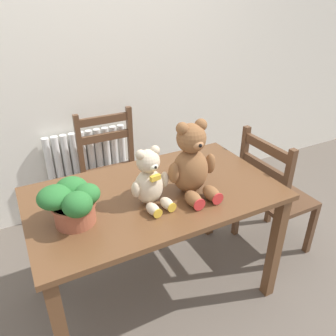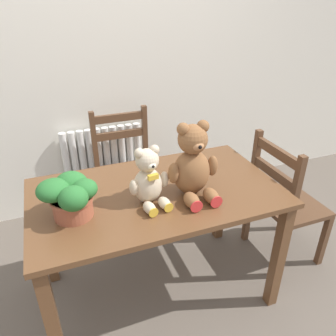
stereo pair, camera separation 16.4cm
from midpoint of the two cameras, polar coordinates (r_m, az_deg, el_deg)
wall_back at (r=2.66m, az=-15.98°, el=18.41°), size 8.00×0.04×2.60m
radiator at (r=2.89m, az=-15.05°, el=-1.26°), size 0.67×0.10×0.73m
dining_table at (r=1.84m, az=-4.83°, el=-7.06°), size 1.34×0.78×0.76m
wooden_chair_behind at (r=2.63m, az=-11.17°, el=-0.87°), size 0.46×0.44×0.92m
wooden_chair_side at (r=2.41m, az=15.93°, el=-4.53°), size 0.39×0.45×0.91m
teddy_bear_left at (r=1.62m, az=-6.09°, el=-2.30°), size 0.22×0.23×0.31m
teddy_bear_right at (r=1.68m, az=1.39°, el=0.74°), size 0.28×0.27×0.40m
potted_plant at (r=1.57m, az=-19.30°, el=-5.55°), size 0.27×0.27×0.20m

